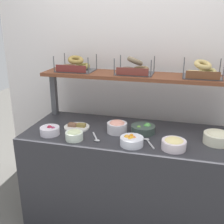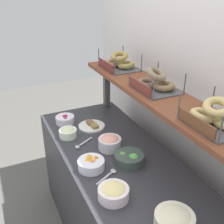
# 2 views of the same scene
# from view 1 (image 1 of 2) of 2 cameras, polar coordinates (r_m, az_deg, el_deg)

# --- Properties ---
(ground_plane) EXTENTS (8.00, 8.00, 0.00)m
(ground_plane) POSITION_cam_1_polar(r_m,az_deg,el_deg) (2.68, 3.18, -21.28)
(ground_plane) COLOR #595651
(back_wall) EXTENTS (2.89, 0.06, 2.40)m
(back_wall) POSITION_cam_1_polar(r_m,az_deg,el_deg) (2.64, 6.09, 7.32)
(back_wall) COLOR silver
(back_wall) RESTS_ON ground_plane
(deli_counter) EXTENTS (1.69, 0.70, 0.85)m
(deli_counter) POSITION_cam_1_polar(r_m,az_deg,el_deg) (2.42, 3.36, -13.61)
(deli_counter) COLOR #2D2D33
(deli_counter) RESTS_ON ground_plane
(shelf_riser_left) EXTENTS (0.05, 0.05, 0.40)m
(shelf_riser_left) POSITION_cam_1_polar(r_m,az_deg,el_deg) (2.65, -12.03, 3.70)
(shelf_riser_left) COLOR #4C4C51
(shelf_riser_left) RESTS_ON deli_counter
(upper_shelf) EXTENTS (1.65, 0.32, 0.03)m
(upper_shelf) POSITION_cam_1_polar(r_m,az_deg,el_deg) (2.35, 5.08, 7.54)
(upper_shelf) COLOR brown
(upper_shelf) RESTS_ON shelf_riser_left
(bowl_lox_spread) EXTENTS (0.16, 0.16, 0.10)m
(bowl_lox_spread) POSITION_cam_1_polar(r_m,az_deg,el_deg) (2.21, 1.07, -3.04)
(bowl_lox_spread) COLOR silver
(bowl_lox_spread) RESTS_ON deli_counter
(bowl_potato_salad) EXTENTS (0.20, 0.20, 0.10)m
(bowl_potato_salad) POSITION_cam_1_polar(r_m,az_deg,el_deg) (2.17, 21.11, -4.91)
(bowl_potato_salad) COLOR #EDE9CB
(bowl_potato_salad) RESTS_ON deli_counter
(bowl_scallion_spread) EXTENTS (0.13, 0.13, 0.08)m
(bowl_scallion_spread) POSITION_cam_1_polar(r_m,az_deg,el_deg) (2.10, -7.92, -4.78)
(bowl_scallion_spread) COLOR white
(bowl_scallion_spread) RESTS_ON deli_counter
(bowl_veggie_mix) EXTENTS (0.19, 0.19, 0.08)m
(bowl_veggie_mix) POSITION_cam_1_polar(r_m,az_deg,el_deg) (2.23, 6.58, -3.49)
(bowl_veggie_mix) COLOR #3B4B44
(bowl_veggie_mix) RESTS_ON deli_counter
(bowl_fruit_salad) EXTENTS (0.17, 0.17, 0.08)m
(bowl_fruit_salad) POSITION_cam_1_polar(r_m,az_deg,el_deg) (2.01, 4.11, -6.02)
(bowl_fruit_salad) COLOR white
(bowl_fruit_salad) RESTS_ON deli_counter
(bowl_beet_salad) EXTENTS (0.16, 0.16, 0.08)m
(bowl_beet_salad) POSITION_cam_1_polar(r_m,az_deg,el_deg) (2.23, -12.86, -3.80)
(bowl_beet_salad) COLOR white
(bowl_beet_salad) RESTS_ON deli_counter
(bowl_egg_salad) EXTENTS (0.17, 0.17, 0.08)m
(bowl_egg_salad) POSITION_cam_1_polar(r_m,az_deg,el_deg) (1.99, 12.81, -6.48)
(bowl_egg_salad) COLOR white
(bowl_egg_salad) RESTS_ON deli_counter
(serving_plate_white) EXTENTS (0.21, 0.21, 0.04)m
(serving_plate_white) POSITION_cam_1_polar(r_m,az_deg,el_deg) (2.33, -7.38, -3.10)
(serving_plate_white) COLOR white
(serving_plate_white) RESTS_ON deli_counter
(serving_spoon_near_plate) EXTENTS (0.10, 0.16, 0.01)m
(serving_spoon_near_plate) POSITION_cam_1_polar(r_m,az_deg,el_deg) (2.11, -3.36, -5.52)
(serving_spoon_near_plate) COLOR #B7B7BC
(serving_spoon_near_plate) RESTS_ON deli_counter
(serving_spoon_by_edge) EXTENTS (0.10, 0.16, 0.01)m
(serving_spoon_by_edge) POSITION_cam_1_polar(r_m,az_deg,el_deg) (2.07, 7.61, -6.15)
(serving_spoon_by_edge) COLOR #B7B7BC
(serving_spoon_by_edge) RESTS_ON deli_counter
(bagel_basket_everything) EXTENTS (0.33, 0.26, 0.14)m
(bagel_basket_everything) POSITION_cam_1_polar(r_m,az_deg,el_deg) (2.50, -7.63, 9.54)
(bagel_basket_everything) COLOR #4C4C51
(bagel_basket_everything) RESTS_ON upper_shelf
(bagel_basket_poppy) EXTENTS (0.31, 0.26, 0.16)m
(bagel_basket_poppy) POSITION_cam_1_polar(r_m,az_deg,el_deg) (2.36, 4.73, 9.09)
(bagel_basket_poppy) COLOR #4C4C51
(bagel_basket_poppy) RESTS_ON upper_shelf
(bagel_basket_plain) EXTENTS (0.30, 0.24, 0.14)m
(bagel_basket_plain) POSITION_cam_1_polar(r_m,az_deg,el_deg) (2.32, 18.30, 8.08)
(bagel_basket_plain) COLOR #4C4C51
(bagel_basket_plain) RESTS_ON upper_shelf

